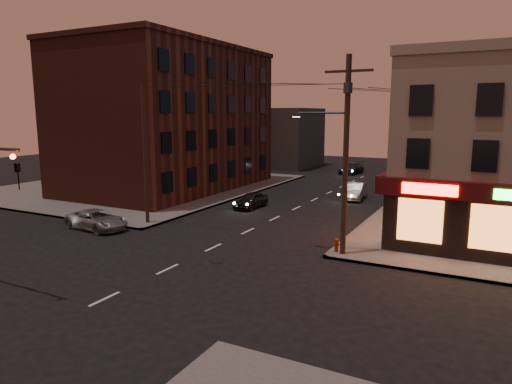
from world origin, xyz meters
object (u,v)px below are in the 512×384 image
Objects in this scene: fire_hydrant at (336,244)px; suv_cross at (97,220)px; sedan_near at (251,200)px; sedan_far at (351,168)px; sedan_mid at (355,191)px.

suv_cross is at bearing -172.52° from fire_hydrant.
sedan_near is 23.76m from sedan_far.
sedan_mid reaches higher than fire_hydrant.
fire_hydrant is (15.22, 2.00, -0.08)m from suv_cross.
suv_cross is 21.45m from sedan_mid.
sedan_far reaches higher than sedan_near.
sedan_near is at bearing -135.78° from sedan_mid.
sedan_near reaches higher than suv_cross.
suv_cross reaches higher than fire_hydrant.
sedan_far is (-4.88, 16.24, -0.01)m from sedan_mid.
sedan_far is 6.62× the size of fire_hydrant.
sedan_mid is 0.90× the size of sedan_far.
suv_cross is 1.22× the size of sedan_near.
sedan_mid is at bearing -26.70° from suv_cross.
suv_cross is 1.04× the size of sedan_mid.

